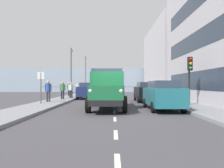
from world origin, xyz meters
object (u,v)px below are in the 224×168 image
Objects in this scene: car_navy_oppositeside_0 at (87,90)px; pedestrian_in_dark_coat at (48,89)px; pedestrian_couple_a at (63,89)px; truck_vintage_green at (107,90)px; traffic_light_near at (190,70)px; car_white_oppositeside_1 at (93,89)px; pedestrian_couple_b at (69,88)px; car_teal_kerbside_near at (162,95)px; car_black_kerbside_1 at (146,92)px; pedestrian_by_lamp at (71,89)px; street_sign at (41,82)px; lamp_post_far at (86,71)px; car_grey_oppositeside_2 at (97,88)px; pedestrian_with_bag at (78,88)px; lamp_post_promenade at (71,67)px.

car_navy_oppositeside_0 is 6.06m from pedestrian_in_dark_coat.
truck_vintage_green is at bearing 123.12° from pedestrian_couple_a.
pedestrian_couple_a is 11.28m from traffic_light_near.
pedestrian_couple_b reaches higher than car_white_oppositeside_1.
car_teal_kerbside_near is 0.99× the size of car_black_kerbside_1.
pedestrian_couple_a is at bearing 54.07° from car_navy_oppositeside_0.
street_sign is (0.80, 6.31, 0.60)m from pedestrian_by_lamp.
car_teal_kerbside_near is at bearing 129.93° from pedestrian_by_lamp.
lamp_post_far is (-0.21, -19.94, 2.90)m from pedestrian_in_dark_coat.
car_navy_oppositeside_0 is 6.48m from car_white_oppositeside_1.
lamp_post_far is at bearing -71.84° from car_teal_kerbside_near.
car_grey_oppositeside_2 is 18.63m from pedestrian_in_dark_coat.
car_black_kerbside_1 is 0.99× the size of car_navy_oppositeside_0.
car_teal_kerbside_near and car_grey_oppositeside_2 have the same top height.
pedestrian_couple_a is 1.03× the size of pedestrian_with_bag.
pedestrian_with_bag is (-0.49, -2.65, -0.05)m from pedestrian_couple_b.
car_black_kerbside_1 is at bearing -90.00° from car_teal_kerbside_near.
car_grey_oppositeside_2 is 22.41m from traffic_light_near.
street_sign reaches higher than pedestrian_couple_b.
pedestrian_by_lamp is at bearing 78.01° from car_white_oppositeside_1.
pedestrian_couple_a is 1.87m from pedestrian_by_lamp.
truck_vintage_green is 5.29m from street_sign.
car_navy_oppositeside_0 is at bearing -125.93° from pedestrian_couple_a.
lamp_post_promenade reaches higher than car_white_oppositeside_1.
truck_vintage_green reaches higher than car_black_kerbside_1.
pedestrian_couple_b is (2.37, 4.47, 0.24)m from car_white_oppositeside_1.
pedestrian_with_bag is 0.25× the size of lamp_post_far.
car_navy_oppositeside_0 and car_white_oppositeside_1 have the same top height.
pedestrian_in_dark_coat is 10.66m from traffic_light_near.
car_teal_kerbside_near is at bearing 108.16° from lamp_post_far.
car_white_oppositeside_1 is (5.67, -10.25, 0.00)m from car_black_kerbside_1.
car_navy_oppositeside_0 is 5.02m from pedestrian_with_bag.
street_sign is at bearing 71.81° from car_navy_oppositeside_0.
car_teal_kerbside_near is 14.36m from lamp_post_promenade.
lamp_post_promenade is (7.85, -5.94, 2.72)m from car_black_kerbside_1.
car_navy_oppositeside_0 is at bearing 139.89° from pedestrian_couple_b.
lamp_post_promenade reaches higher than pedestrian_by_lamp.
pedestrian_couple_b is (0.40, -4.73, 0.02)m from pedestrian_couple_a.
car_navy_oppositeside_0 is 4.10m from lamp_post_promenade.
pedestrian_couple_a is at bearing -41.77° from car_teal_kerbside_near.
lamp_post_promenade is 12.23m from lamp_post_far.
car_black_kerbside_1 is 11.71m from car_white_oppositeside_1.
car_grey_oppositeside_2 is at bearing 146.02° from lamp_post_far.
pedestrian_with_bag is 16.05m from traffic_light_near.
pedestrian_couple_a is 0.98× the size of pedestrian_couple_b.
lamp_post_promenade is at bearing -140.20° from pedestrian_couple_b.
pedestrian_couple_a is at bearing 94.83° from pedestrian_couple_b.
lamp_post_promenade is at bearing -68.43° from truck_vintage_green.
pedestrian_couple_a is 5.49m from lamp_post_promenade.
truck_vintage_green is 12.71m from lamp_post_promenade.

